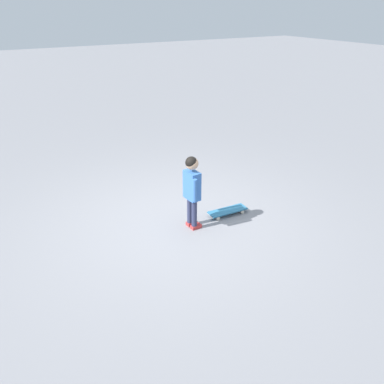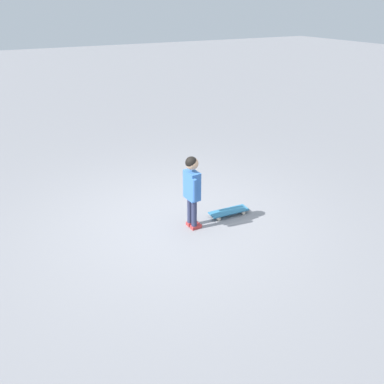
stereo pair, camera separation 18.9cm
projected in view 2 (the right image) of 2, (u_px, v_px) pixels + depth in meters
name	position (u px, v px, depth m)	size (l,w,h in m)	color
ground_plane	(176.00, 222.00, 5.56)	(50.00, 50.00, 0.00)	gray
child_person	(192.00, 185.00, 5.15)	(0.38, 0.21, 1.06)	#2D3351
skateboard	(229.00, 212.00, 5.72)	(0.22, 0.61, 0.07)	teal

